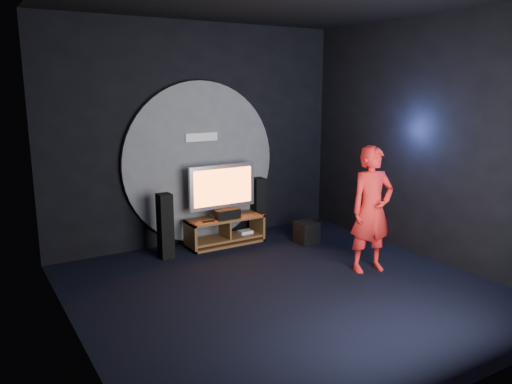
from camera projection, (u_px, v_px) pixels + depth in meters
floor at (286, 290)px, 6.28m from camera, size 5.00×5.00×0.00m
back_wall at (199, 135)px, 8.00m from camera, size 5.00×0.04×3.50m
front_wall at (474, 189)px, 3.82m from camera, size 5.00×0.04×3.50m
left_wall at (67, 170)px, 4.64m from camera, size 0.04×5.00×3.50m
right_wall at (430, 140)px, 7.18m from camera, size 0.04×5.00×3.50m
wall_disc_panel at (201, 163)px, 8.05m from camera, size 2.60×0.11×2.60m
media_console at (225, 232)px, 8.07m from camera, size 1.26×0.45×0.45m
tv at (222, 188)px, 7.97m from camera, size 1.14×0.22×0.85m
center_speaker at (228, 214)px, 7.90m from camera, size 0.40×0.15×0.15m
remote at (209, 221)px, 7.73m from camera, size 0.18×0.05×0.02m
tower_speaker_left at (165, 226)px, 7.36m from camera, size 0.20×0.22×0.98m
tower_speaker_right at (258, 206)px, 8.60m from camera, size 0.20×0.22×0.98m
subwoofer at (307, 232)px, 8.12m from camera, size 0.32×0.32×0.35m
player at (372, 210)px, 6.78m from camera, size 0.70×0.53×1.74m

